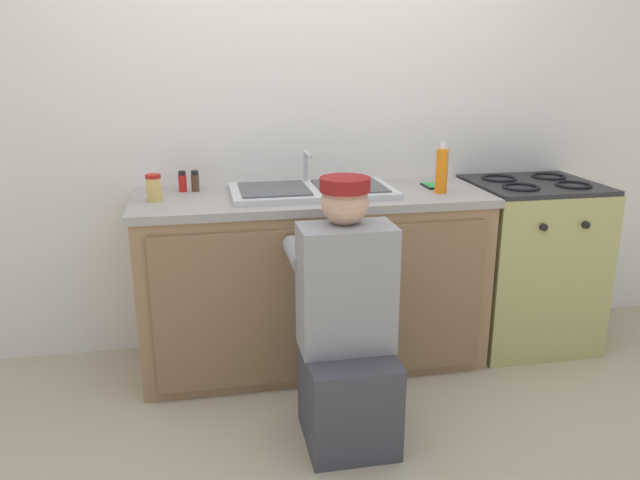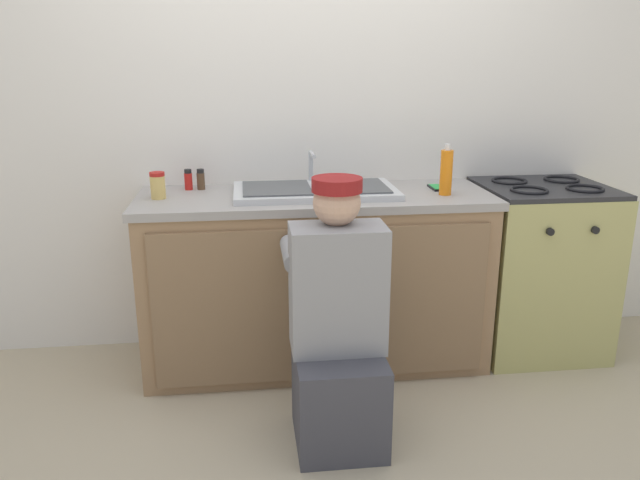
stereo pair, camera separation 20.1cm
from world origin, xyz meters
name	(u,v)px [view 1 (the left image)]	position (x,y,z in m)	size (l,w,h in m)	color
ground_plane	(324,385)	(0.00, 0.00, 0.00)	(12.00, 12.00, 0.00)	tan
back_wall	(300,115)	(0.00, 0.65, 1.25)	(6.00, 0.10, 2.50)	silver
counter_cabinet	(313,283)	(0.00, 0.29, 0.43)	(1.71, 0.62, 0.86)	#997551
countertop	(312,198)	(0.00, 0.30, 0.88)	(1.75, 0.62, 0.04)	#9E9993
sink_double_basin	(312,190)	(0.00, 0.30, 0.92)	(0.80, 0.44, 0.19)	silver
stove_range	(527,263)	(1.21, 0.30, 0.46)	(0.65, 0.62, 0.92)	tan
plumber_person	(347,335)	(0.01, -0.41, 0.46)	(0.42, 0.61, 1.10)	#3F3F47
cell_phone	(431,186)	(0.64, 0.35, 0.90)	(0.07, 0.14, 0.01)	black
spice_bottle_red	(182,182)	(-0.63, 0.48, 0.95)	(0.04, 0.04, 0.10)	red
soap_bottle_orange	(442,170)	(0.63, 0.20, 1.01)	(0.06, 0.06, 0.25)	orange
spice_bottle_pepper	(195,181)	(-0.57, 0.48, 0.95)	(0.04, 0.04, 0.10)	#513823
condiment_jar	(154,188)	(-0.76, 0.29, 0.96)	(0.07, 0.07, 0.13)	#DBB760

